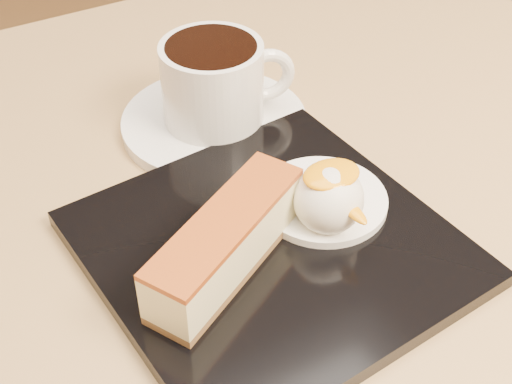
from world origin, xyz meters
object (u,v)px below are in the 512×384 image
cheesecake (226,243)px  dessert_plate (271,248)px  saucer (214,123)px  ice_cream_scoop (328,199)px  coffee_cup (215,81)px

cheesecake → dessert_plate: bearing=-20.8°
dessert_plate → saucer: (0.03, 0.15, -0.00)m
cheesecake → saucer: cheesecake is taller
cheesecake → ice_cream_scoop: size_ratio=2.79×
cheesecake → coffee_cup: (0.07, 0.15, 0.01)m
ice_cream_scoop → saucer: (-0.01, 0.15, -0.03)m
dessert_plate → coffee_cup: size_ratio=2.07×
ice_cream_scoop → saucer: 0.15m
cheesecake → saucer: bearing=37.0°
coffee_cup → cheesecake: bearing=-100.6°
ice_cream_scoop → coffee_cup: coffee_cup is taller
saucer → coffee_cup: size_ratio=1.41×
ice_cream_scoop → coffee_cup: bearing=92.0°
ice_cream_scoop → coffee_cup: 0.15m
dessert_plate → cheesecake: (-0.03, -0.01, 0.03)m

